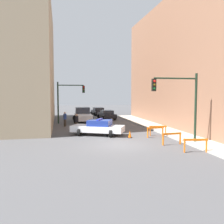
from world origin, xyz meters
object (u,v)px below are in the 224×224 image
Objects in this scene: white_truck at (83,115)px; barrier_mid at (172,137)px; barrier_front at (196,143)px; traffic_light_far at (67,96)px; traffic_cone at (130,134)px; police_car at (98,127)px; barrier_back at (155,130)px; traffic_light_near at (182,97)px; pedestrian_corner at (65,119)px; pedestrian_crossing at (77,122)px; parked_car_near at (107,115)px; parked_car_mid at (98,111)px; barrier_corner at (158,129)px.

white_truck is 16.60m from barrier_mid.
white_truck reaches higher than barrier_front.
traffic_light_far is 3.37m from white_truck.
traffic_cone is at bearing 114.26° from barrier_front.
barrier_mid is at bearing -112.50° from police_car.
police_car is at bearing 155.82° from barrier_back.
white_truck reaches higher than barrier_mid.
traffic_light_near reaches higher than pedestrian_corner.
barrier_front is (7.94, -14.53, -0.24)m from pedestrian_corner.
barrier_back is (-0.46, 5.72, 0.00)m from barrier_front.
barrier_mid is (6.37, -8.96, -0.24)m from pedestrian_crossing.
traffic_light_far is at bearing 115.59° from barrier_mid.
parked_car_near is at bearing -167.20° from pedestrian_corner.
police_car is at bearing 138.00° from traffic_light_near.
pedestrian_crossing reaches higher than parked_car_mid.
white_truck is at bearing 28.07° from police_car.
white_truck is 3.28× the size of pedestrian_crossing.
parked_car_mid is (3.18, 20.30, -0.05)m from police_car.
traffic_light_near is 3.13× the size of pedestrian_corner.
barrier_mid is (-0.88, -0.28, -2.91)m from traffic_light_near.
police_car is 5.12m from barrier_back.
traffic_light_near reaches higher than traffic_light_far.
parked_car_mid reaches higher than barrier_back.
barrier_back is at bearing 90.18° from barrier_mid.
pedestrian_corner is 1.04× the size of barrier_mid.
parked_car_near is 10.94m from pedestrian_crossing.
traffic_light_near is 1.18× the size of parked_car_near.
traffic_light_near is 3.28× the size of barrier_front.
white_truck is at bearing -146.90° from parked_car_near.
traffic_light_far reaches higher than traffic_cone.
barrier_front is at bearing -65.74° from traffic_cone.
barrier_corner is at bearing -63.34° from white_truck.
traffic_cone is (2.45, -1.86, -0.41)m from police_car.
barrier_mid is at bearing -57.00° from traffic_cone.
barrier_front is 6.54m from traffic_cone.
barrier_front is (7.60, -17.45, -2.78)m from traffic_light_far.
pedestrian_crossing is 1.04× the size of barrier_corner.
barrier_back is at bearing -66.77° from white_truck.
pedestrian_crossing is (-7.25, 8.68, -2.67)m from traffic_light_near.
barrier_front is at bearing 84.25° from pedestrian_corner.
pedestrian_corner reaches higher than barrier_front.
pedestrian_crossing is 2.53× the size of traffic_cone.
parked_car_near is 2.66× the size of pedestrian_corner.
traffic_light_near is at bearing -72.96° from barrier_back.
traffic_light_near is 11.62m from pedestrian_crossing.
barrier_back is (1.32, -15.47, -0.06)m from parked_car_near.
traffic_cone is at bearing -75.70° from white_truck.
barrier_back and barrier_corner have the same top height.
traffic_light_near is 0.95× the size of white_truck.
pedestrian_crossing is 11.00m from barrier_mid.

